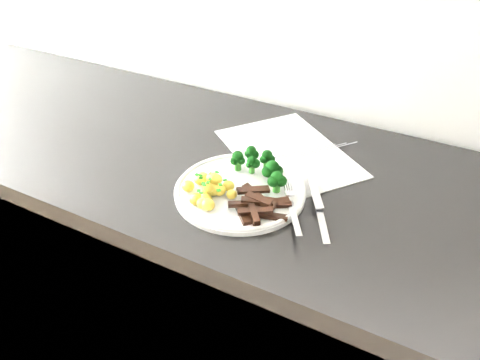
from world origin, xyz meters
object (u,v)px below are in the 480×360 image
at_px(counter, 276,321).
at_px(potatoes, 209,189).
at_px(beef_strips, 259,205).
at_px(recipe_paper, 288,153).
at_px(broccoli, 263,166).
at_px(knife, 320,217).
at_px(plate, 240,190).
at_px(fork, 293,209).

distance_m(counter, potatoes, 0.48).
bearing_deg(beef_strips, recipe_paper, 98.97).
bearing_deg(broccoli, beef_strips, -67.93).
distance_m(beef_strips, knife, 0.11).
distance_m(plate, fork, 0.12).
bearing_deg(counter, plate, -126.26).
bearing_deg(potatoes, knife, 10.46).
relative_size(recipe_paper, fork, 2.55).
height_order(counter, recipe_paper, recipe_paper).
height_order(recipe_paper, broccoli, broccoli).
bearing_deg(beef_strips, potatoes, -177.03).
relative_size(beef_strips, fork, 0.76).
bearing_deg(fork, plate, 170.63).
bearing_deg(potatoes, plate, 45.27).
distance_m(broccoli, beef_strips, 0.10).
height_order(recipe_paper, beef_strips, beef_strips).
distance_m(potatoes, knife, 0.21).
bearing_deg(recipe_paper, counter, -69.12).
height_order(fork, knife, fork).
height_order(plate, beef_strips, beef_strips).
bearing_deg(broccoli, potatoes, -124.58).
xyz_separation_m(counter, knife, (0.10, -0.09, 0.44)).
relative_size(counter, beef_strips, 20.54).
bearing_deg(plate, beef_strips, -33.15).
height_order(counter, plate, plate).
distance_m(broccoli, potatoes, 0.11).
relative_size(plate, beef_strips, 2.24).
bearing_deg(beef_strips, knife, 17.29).
relative_size(recipe_paper, beef_strips, 3.36).
relative_size(recipe_paper, potatoes, 3.53).
bearing_deg(fork, counter, 118.79).
distance_m(fork, knife, 0.05).
bearing_deg(recipe_paper, fork, -64.91).
distance_m(counter, plate, 0.45).
xyz_separation_m(recipe_paper, plate, (-0.02, -0.18, 0.01)).
bearing_deg(plate, knife, -1.77).
bearing_deg(fork, knife, 16.44).
xyz_separation_m(recipe_paper, beef_strips, (0.03, -0.21, 0.02)).
distance_m(counter, fork, 0.46).
distance_m(recipe_paper, knife, 0.23).
xyz_separation_m(plate, broccoli, (0.02, 0.05, 0.03)).
bearing_deg(broccoli, recipe_paper, 89.05).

